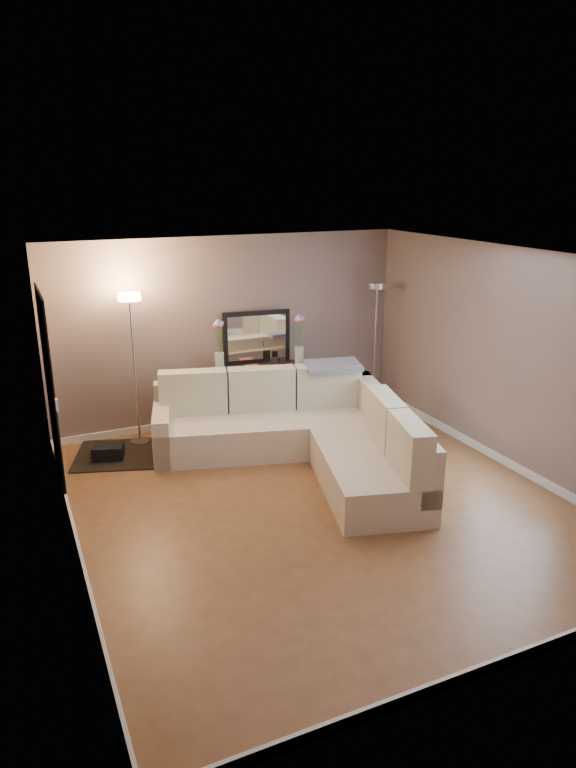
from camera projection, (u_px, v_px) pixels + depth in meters
name	position (u px, v px, depth m)	size (l,w,h in m)	color
floor	(318.00, 502.00, 6.92)	(5.00, 5.50, 0.01)	brown
ceiling	(322.00, 258.00, 6.11)	(5.00, 5.50, 0.01)	white
wall_back	(230.00, 331.00, 8.91)	(5.00, 0.02, 2.60)	gray
wall_front	(515.00, 510.00, 4.12)	(5.00, 0.02, 2.60)	gray
wall_left	(61.00, 425.00, 5.53)	(0.02, 5.50, 2.60)	gray
wall_right	(511.00, 360.00, 7.50)	(0.02, 5.50, 2.60)	gray
baseboard_back	(233.00, 415.00, 9.27)	(5.00, 0.03, 0.10)	white
baseboard_front	(493.00, 666.00, 4.53)	(5.00, 0.03, 0.10)	white
baseboard_left	(79.00, 550.00, 5.93)	(0.03, 5.50, 0.10)	white
baseboard_right	(499.00, 458.00, 7.87)	(0.03, 5.50, 0.10)	white
doorway	(50.00, 390.00, 7.08)	(0.02, 1.20, 2.20)	black
switch_plate	(57.00, 405.00, 6.31)	(0.02, 0.08, 0.12)	white
sectional_sofa	(303.00, 432.00, 7.82)	(3.02, 3.39, 1.01)	beige
throw_blanket	(333.00, 366.00, 8.36)	(0.72, 0.42, 0.05)	slate
console_table	(255.00, 391.00, 9.00)	(1.38, 0.53, 0.83)	black
leaning_mirror	(257.00, 337.00, 8.96)	(0.95, 0.16, 0.75)	black
table_decor	(261.00, 365.00, 8.87)	(0.57, 0.16, 0.13)	#CF4824
flower_vase_left	(219.00, 349.00, 8.66)	(0.16, 0.14, 0.71)	silver
flower_vase_right	(299.00, 343.00, 8.98)	(0.16, 0.14, 0.71)	silver
floor_lamp_lit	(132.00, 339.00, 8.02)	(0.35, 0.35, 1.98)	silver
floor_lamp_unlit	(376.00, 320.00, 9.36)	(0.32, 0.32, 1.89)	silver
charcoal_rug	(129.00, 454.00, 8.09)	(1.29, 0.97, 0.02)	black
black_bag	(109.00, 454.00, 7.94)	(0.37, 0.26, 0.24)	black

